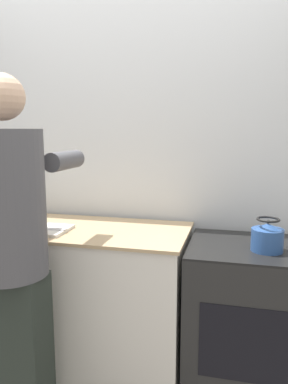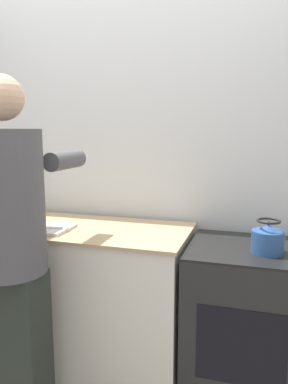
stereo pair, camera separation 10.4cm
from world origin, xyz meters
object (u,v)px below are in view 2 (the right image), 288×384
at_px(cutting_board, 45,228).
at_px(knife, 46,227).
at_px(oven, 243,325).
at_px(canister_jar, 17,205).
at_px(bowl_prep, 7,217).
at_px(kettle, 268,239).
at_px(person, 11,246).

xyz_separation_m(cutting_board, knife, (0.02, -0.02, 0.01)).
xyz_separation_m(oven, cutting_board, (-1.15, -0.11, 0.49)).
bearing_deg(canister_jar, oven, -5.42).
bearing_deg(cutting_board, bowl_prep, 164.64).
relative_size(cutting_board, canister_jar, 2.03).
relative_size(bowl_prep, canister_jar, 1.24).
xyz_separation_m(oven, canister_jar, (-1.53, 0.15, 0.56)).
bearing_deg(oven, cutting_board, -174.33).
bearing_deg(bowl_prep, cutting_board, -15.36).
bearing_deg(oven, knife, -173.20).
distance_m(cutting_board, kettle, 1.25).
distance_m(kettle, bowl_prep, 1.59).
xyz_separation_m(knife, kettle, (1.23, 0.07, 0.02)).
distance_m(cutting_board, knife, 0.03).
bearing_deg(knife, kettle, -3.14).
distance_m(person, knife, 0.37).
height_order(oven, person, person).
xyz_separation_m(cutting_board, canister_jar, (-0.38, 0.26, 0.06)).
xyz_separation_m(oven, knife, (-1.13, -0.13, 0.50)).
height_order(oven, bowl_prep, bowl_prep).
relative_size(person, knife, 7.05).
relative_size(oven, cutting_board, 3.05).
height_order(person, cutting_board, person).
distance_m(person, bowl_prep, 0.62).
height_order(oven, cutting_board, cutting_board).
height_order(person, canister_jar, person).
distance_m(oven, bowl_prep, 1.57).
relative_size(oven, canister_jar, 6.20).
bearing_deg(person, cutting_board, 97.76).
distance_m(knife, bowl_prep, 0.38).
distance_m(knife, kettle, 1.23).
xyz_separation_m(cutting_board, kettle, (1.25, 0.04, 0.03)).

